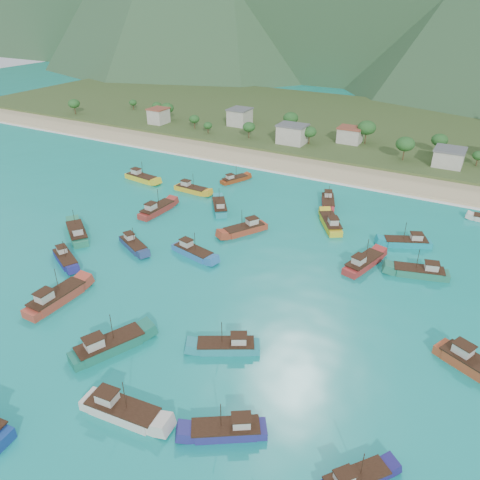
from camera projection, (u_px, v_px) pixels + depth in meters
The scene contains 28 objects.
ground at pixel (224, 301), 88.56m from camera, with size 600.00×600.00×0.00m, color #0D8996.
beach at pixel (349, 174), 149.66m from camera, with size 400.00×18.00×1.20m, color beige.
land at pixel (392, 130), 196.83m from camera, with size 400.00×110.00×2.40m, color #385123.
surf_line at pixel (340, 184), 142.31m from camera, with size 400.00×2.50×0.08m, color white.
village at pixel (399, 145), 161.95m from camera, with size 207.47×22.89×6.49m.
vegetation at pixel (392, 141), 163.66m from camera, with size 277.84×25.53×8.86m.
boat_4 at pixel (157, 210), 123.33m from camera, with size 3.95×11.59×6.76m.
boat_5 at pixel (220, 207), 124.88m from camera, with size 8.91×10.65×6.39m.
boat_7 at pixel (474, 366), 71.98m from camera, with size 12.26×8.24×7.03m.
boat_8 at pixel (109, 346), 75.96m from camera, with size 8.35×12.67×7.25m.
boat_9 at pixel (245, 229), 113.25m from camera, with size 8.49×11.25×6.57m.
boat_10 at pixel (328, 202), 128.04m from camera, with size 6.72×10.96×6.23m.
boat_11 at pixel (331, 224), 115.96m from camera, with size 8.98×11.47×6.76m.
boat_13 at pixel (133, 245), 106.63m from camera, with size 10.08×6.86×5.79m.
boat_14 at pixel (363, 263), 99.15m from camera, with size 6.34×11.83×6.71m.
boat_15 at pixel (407, 243), 107.44m from camera, with size 11.01×7.24×6.30m.
boat_17 at pixel (227, 430), 61.67m from camera, with size 10.19×8.00×6.01m.
boat_18 at pixel (355, 480), 55.57m from camera, with size 7.81×8.65×5.33m.
boat_20 at pixel (191, 189), 136.15m from camera, with size 10.53×3.54×6.14m.
boat_23 at pixel (77, 233), 111.16m from camera, with size 11.74×9.88×7.06m.
boat_24 at pixel (420, 272), 96.04m from camera, with size 11.59×6.03×6.57m.
boat_25 at pixel (122, 411), 64.36m from camera, with size 12.03×4.60×6.94m.
boat_26 at pixel (56, 298), 87.66m from camera, with size 3.95×12.51×7.34m.
boat_28 at pixel (193, 252), 103.54m from camera, with size 11.06×5.34×6.29m.
boat_29 at pixel (234, 180), 143.57m from camera, with size 6.10×9.30×5.31m.
boat_31 at pixel (141, 178), 144.22m from camera, with size 11.57×4.66×6.65m.
boat_32 at pixel (227, 347), 76.11m from camera, with size 10.55×7.74×6.13m.
boat_33 at pixel (65, 259), 101.01m from camera, with size 10.13×7.10×5.84m.
Camera 1 is at (37.47, -62.27, 52.00)m, focal length 35.00 mm.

